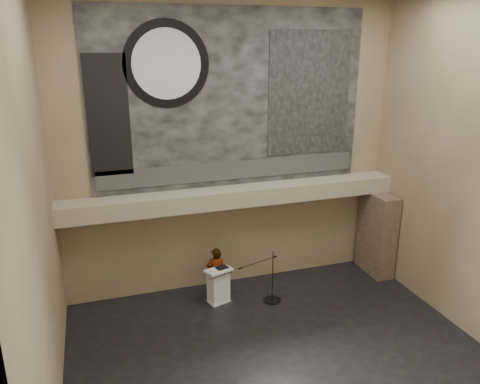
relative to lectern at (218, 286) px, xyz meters
name	(u,v)px	position (x,y,z in m)	size (l,w,h in m)	color
floor	(280,356)	(0.78, -2.79, -0.55)	(10.00, 10.00, 0.00)	black
wall_back	(232,150)	(0.78, 1.21, 3.70)	(10.00, 0.02, 8.50)	#796A4D
wall_front	(401,272)	(0.78, -6.79, 3.70)	(10.00, 0.02, 8.50)	#796A4D
wall_left	(34,214)	(-4.22, -2.79, 3.70)	(0.02, 8.00, 8.50)	#796A4D
wall_right	(473,170)	(5.78, -2.79, 3.70)	(0.02, 8.00, 8.50)	#796A4D
soffit	(236,196)	(0.78, 0.81, 2.40)	(10.00, 0.80, 0.50)	gray
sprinkler_left	(183,211)	(-0.82, 0.76, 2.12)	(0.04, 0.04, 0.06)	#B2893D
sprinkler_right	(296,199)	(2.68, 0.76, 2.12)	(0.04, 0.04, 0.06)	#B2893D
banner	(232,100)	(0.78, 1.18, 5.15)	(8.00, 0.05, 5.00)	black
banner_text_strip	(232,170)	(0.78, 1.14, 3.10)	(7.76, 0.02, 0.55)	#313131
banner_clock_rim	(167,64)	(-1.02, 1.14, 6.15)	(2.30, 2.30, 0.02)	black
banner_clock_face	(167,64)	(-1.02, 1.12, 6.15)	(1.84, 1.84, 0.02)	silver
banner_building_print	(310,94)	(3.18, 1.14, 5.25)	(2.60, 0.02, 3.60)	black
banner_brick_print	(108,116)	(-2.62, 1.14, 4.85)	(1.10, 0.02, 3.20)	black
stone_pier	(377,233)	(5.43, 0.36, 0.80)	(0.60, 1.40, 2.70)	#47392B
lectern	(218,286)	(0.00, 0.00, 0.00)	(0.83, 0.70, 1.13)	silver
binder	(222,268)	(0.12, 0.00, 0.56)	(0.33, 0.27, 0.04)	black
papers	(215,270)	(-0.09, -0.01, 0.55)	(0.22, 0.30, 0.01)	white
speaker_person	(216,273)	(0.02, 0.32, 0.25)	(0.58, 0.38, 1.60)	silver
mic_stand	(271,294)	(1.49, -0.36, -0.32)	(1.43, 0.64, 1.59)	black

